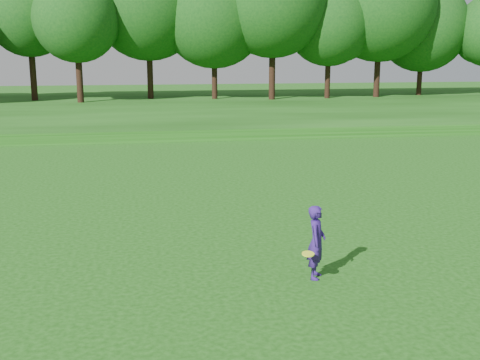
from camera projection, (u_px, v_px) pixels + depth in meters
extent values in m
plane|color=#16480D|center=(153.00, 279.00, 12.75)|extent=(140.00, 140.00, 0.00)
cube|color=#16480D|center=(145.00, 109.00, 45.48)|extent=(130.00, 30.00, 0.60)
cube|color=gray|center=(146.00, 140.00, 32.03)|extent=(130.00, 1.60, 0.04)
imported|color=navy|center=(316.00, 242.00, 12.68)|extent=(0.57, 0.68, 1.58)
cylinder|color=#E8FF28|center=(308.00, 254.00, 12.17)|extent=(0.26, 0.26, 0.06)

